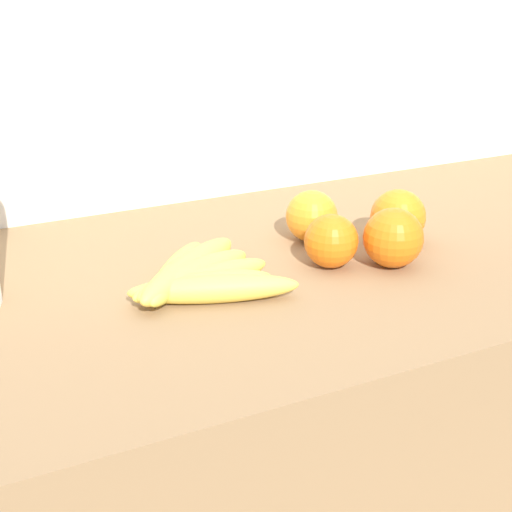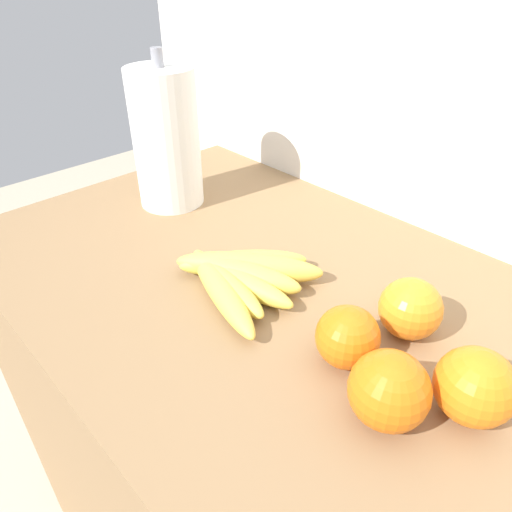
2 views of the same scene
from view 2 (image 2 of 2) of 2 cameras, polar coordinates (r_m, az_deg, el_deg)
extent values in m
cube|color=silver|center=(0.98, 27.51, -12.75)|extent=(1.89, 0.06, 1.30)
ellipsoid|color=#E6C64C|center=(0.64, -4.30, -4.13)|extent=(0.21, 0.10, 0.04)
ellipsoid|color=#DDC64C|center=(0.65, -3.77, -3.32)|extent=(0.18, 0.06, 0.04)
ellipsoid|color=#E0CA4C|center=(0.66, -2.44, -2.90)|extent=(0.20, 0.06, 0.04)
ellipsoid|color=#E4C74C|center=(0.67, -2.01, -2.11)|extent=(0.19, 0.11, 0.04)
ellipsoid|color=#E6C54C|center=(0.68, -0.92, -1.37)|extent=(0.20, 0.17, 0.04)
ellipsoid|color=#D7CF4C|center=(0.69, -1.53, -0.86)|extent=(0.15, 0.17, 0.04)
sphere|color=orange|center=(0.55, 11.10, -9.67)|extent=(0.07, 0.07, 0.07)
sphere|color=orange|center=(0.61, 18.31, -6.10)|extent=(0.08, 0.08, 0.08)
sphere|color=orange|center=(0.53, 25.16, -14.21)|extent=(0.08, 0.08, 0.08)
sphere|color=orange|center=(0.50, 15.90, -15.47)|extent=(0.08, 0.08, 0.08)
cylinder|color=white|center=(0.87, -10.90, 13.79)|extent=(0.12, 0.12, 0.24)
cylinder|color=gray|center=(0.87, -11.01, 14.72)|extent=(0.02, 0.02, 0.27)
camera|label=1|loc=(0.80, -76.53, 7.70)|focal=49.43mm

